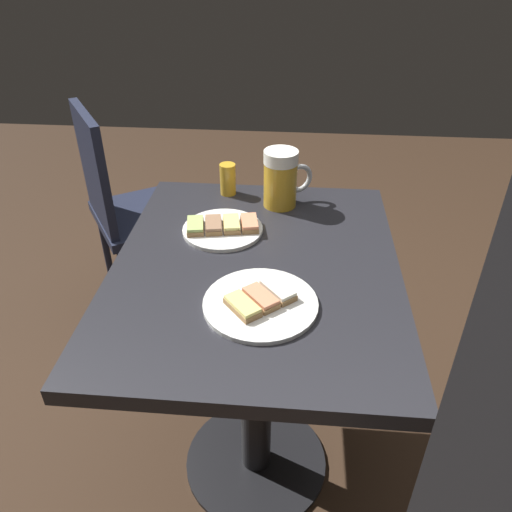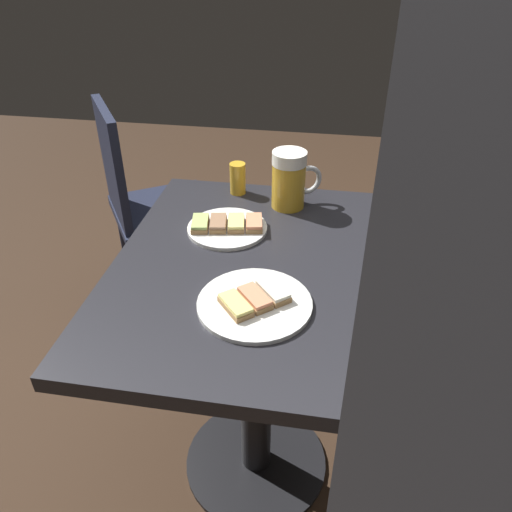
{
  "view_description": "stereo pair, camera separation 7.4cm",
  "coord_description": "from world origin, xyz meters",
  "px_view_note": "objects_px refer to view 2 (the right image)",
  "views": [
    {
      "loc": [
        0.08,
        -0.95,
        1.43
      ],
      "look_at": [
        0.0,
        0.0,
        0.79
      ],
      "focal_mm": 34.95,
      "sensor_mm": 36.0,
      "label": 1
    },
    {
      "loc": [
        0.16,
        -0.94,
        1.43
      ],
      "look_at": [
        0.0,
        0.0,
        0.79
      ],
      "focal_mm": 34.95,
      "sensor_mm": 36.0,
      "label": 2
    }
  ],
  "objects_px": {
    "beer_glass_small": "(238,178)",
    "cafe_chair": "(147,201)",
    "plate_near": "(255,302)",
    "plate_far": "(227,226)",
    "beer_mug": "(290,180)"
  },
  "relations": [
    {
      "from": "beer_glass_small",
      "to": "cafe_chair",
      "type": "height_order",
      "value": "cafe_chair"
    },
    {
      "from": "plate_near",
      "to": "beer_glass_small",
      "type": "xyz_separation_m",
      "value": [
        -0.13,
        0.5,
        0.04
      ]
    },
    {
      "from": "plate_near",
      "to": "cafe_chair",
      "type": "xyz_separation_m",
      "value": [
        -0.56,
        0.84,
        -0.25
      ]
    },
    {
      "from": "plate_near",
      "to": "plate_far",
      "type": "distance_m",
      "value": 0.31
    },
    {
      "from": "beer_mug",
      "to": "beer_glass_small",
      "type": "height_order",
      "value": "beer_mug"
    },
    {
      "from": "plate_far",
      "to": "beer_glass_small",
      "type": "xyz_separation_m",
      "value": [
        -0.01,
        0.21,
        0.03
      ]
    },
    {
      "from": "plate_near",
      "to": "beer_mug",
      "type": "bearing_deg",
      "value": 87.16
    },
    {
      "from": "plate_near",
      "to": "beer_mug",
      "type": "height_order",
      "value": "beer_mug"
    },
    {
      "from": "plate_far",
      "to": "cafe_chair",
      "type": "height_order",
      "value": "cafe_chair"
    },
    {
      "from": "plate_near",
      "to": "beer_mug",
      "type": "distance_m",
      "value": 0.45
    },
    {
      "from": "plate_far",
      "to": "beer_glass_small",
      "type": "height_order",
      "value": "beer_glass_small"
    },
    {
      "from": "beer_glass_small",
      "to": "plate_near",
      "type": "bearing_deg",
      "value": -75.04
    },
    {
      "from": "beer_mug",
      "to": "cafe_chair",
      "type": "relative_size",
      "value": 0.18
    },
    {
      "from": "plate_far",
      "to": "beer_glass_small",
      "type": "distance_m",
      "value": 0.22
    },
    {
      "from": "beer_glass_small",
      "to": "cafe_chair",
      "type": "relative_size",
      "value": 0.1
    }
  ]
}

